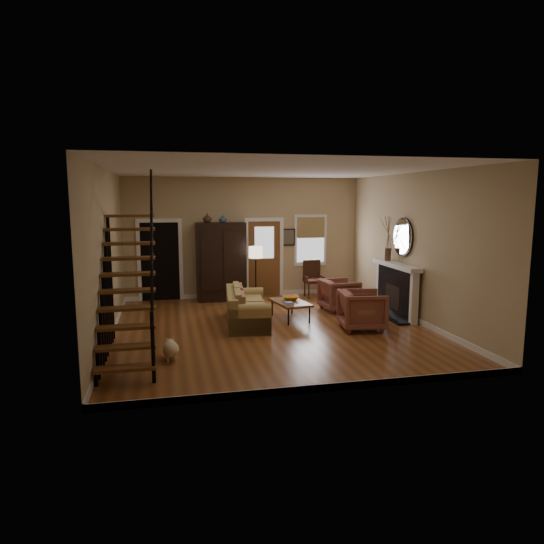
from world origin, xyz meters
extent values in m
plane|color=brown|center=(0.00, 0.00, 0.00)|extent=(7.00, 7.00, 0.00)
plane|color=white|center=(0.00, 0.00, 3.30)|extent=(7.00, 7.00, 0.00)
cube|color=tan|center=(0.00, 3.50, 1.65)|extent=(6.50, 0.04, 3.30)
cube|color=tan|center=(-3.25, 0.00, 1.65)|extent=(0.04, 7.00, 3.30)
cube|color=tan|center=(3.25, 0.00, 1.65)|extent=(0.04, 7.00, 3.30)
cube|color=black|center=(-2.30, 3.65, 1.05)|extent=(1.00, 0.36, 2.10)
cube|color=brown|center=(0.55, 3.48, 1.05)|extent=(0.90, 0.06, 2.10)
cube|color=silver|center=(1.90, 3.47, 1.55)|extent=(0.96, 0.06, 1.46)
cube|color=black|center=(3.13, 0.50, 0.57)|extent=(0.24, 1.60, 1.15)
cube|color=white|center=(3.07, 0.50, 1.20)|extent=(0.30, 1.95, 0.10)
cylinder|color=silver|center=(3.20, 0.50, 1.85)|extent=(0.05, 0.90, 0.90)
imported|color=#4C2619|center=(-1.05, 3.05, 2.22)|extent=(0.24, 0.24, 0.25)
imported|color=#334C60|center=(-0.65, 3.05, 2.21)|extent=(0.20, 0.20, 0.21)
imported|color=orange|center=(0.64, 0.82, 0.46)|extent=(0.37, 0.37, 0.09)
imported|color=maroon|center=(1.85, -0.46, 0.41)|extent=(1.02, 0.99, 0.82)
imported|color=maroon|center=(1.99, 1.31, 0.38)|extent=(0.91, 0.89, 0.77)
camera|label=1|loc=(-2.13, -9.75, 2.73)|focal=32.00mm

